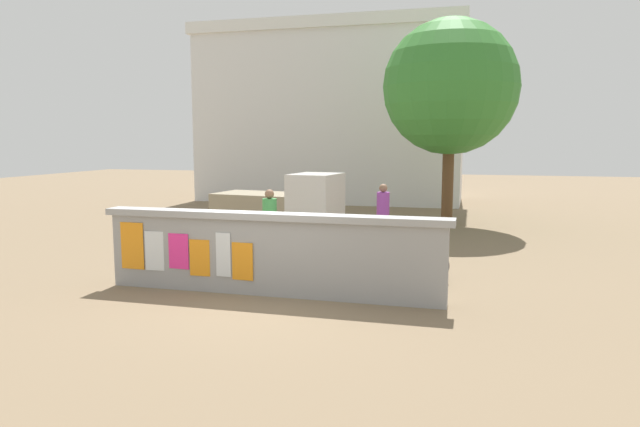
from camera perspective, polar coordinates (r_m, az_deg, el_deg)
The scene contains 10 objects.
ground at distance 18.00m, azimuth 3.74°, elevation -1.50°, with size 60.00×60.00×0.00m, color #7A664C.
poster_wall at distance 10.25m, azimuth -5.04°, elevation -3.93°, with size 6.43×0.42×1.49m.
auto_rickshaw_truck at distance 16.20m, azimuth -3.67°, elevation 0.72°, with size 3.76×1.96×1.85m.
motorcycle at distance 13.19m, azimuth 5.30°, elevation -2.74°, with size 1.89×0.57×0.87m.
bicycle_near at distance 11.33m, azimuth 8.52°, elevation -4.98°, with size 1.68×0.51×0.95m.
bicycle_far at distance 13.09m, azimuth -12.69°, elevation -3.41°, with size 1.71×0.44×0.95m.
person_walking at distance 13.52m, azimuth -5.06°, elevation -0.25°, with size 0.41×0.41×1.62m.
person_bystander at distance 15.21m, azimuth 6.32°, elevation 0.58°, with size 0.35×0.35×1.62m.
tree_roadside at distance 18.92m, azimuth 12.91°, elevation 12.20°, with size 4.28×4.28×6.58m.
building_background at distance 26.42m, azimuth 1.08°, elevation 9.98°, with size 12.07×4.47×7.90m.
Camera 1 is at (3.44, -9.45, 2.77)m, focal length 31.98 mm.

